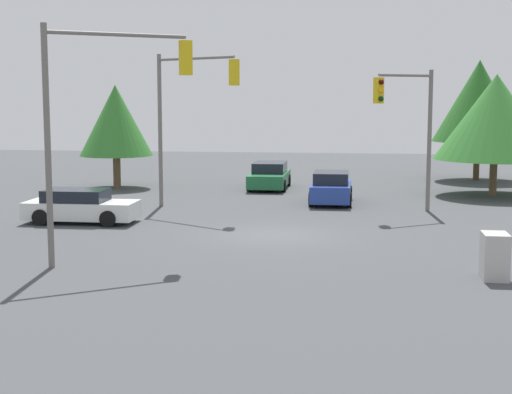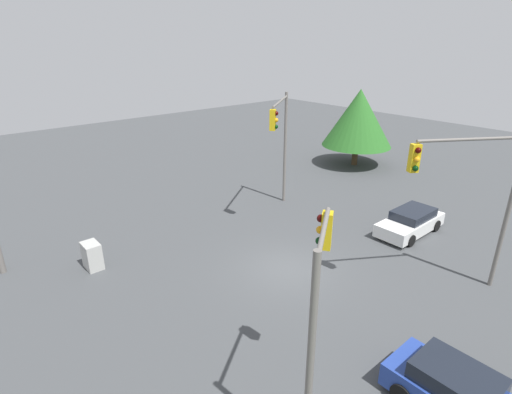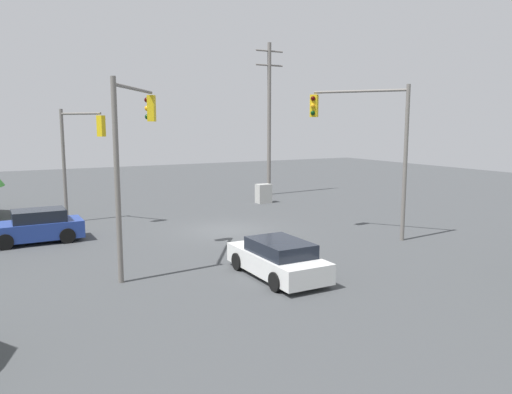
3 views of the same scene
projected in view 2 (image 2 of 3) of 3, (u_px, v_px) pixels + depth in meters
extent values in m
plane|color=#424447|center=(287.00, 269.00, 18.43)|extent=(80.00, 80.00, 0.00)
cube|color=silver|center=(410.00, 224.00, 21.69)|extent=(1.77, 4.31, 0.67)
cube|color=black|center=(413.00, 214.00, 21.61)|extent=(1.56, 2.37, 0.47)
cylinder|color=black|center=(411.00, 240.00, 20.36)|extent=(0.22, 0.63, 0.63)
cylinder|color=black|center=(382.00, 229.00, 21.55)|extent=(0.22, 0.63, 0.63)
cylinder|color=black|center=(436.00, 226.00, 21.98)|extent=(0.22, 0.63, 0.63)
cylinder|color=black|center=(408.00, 216.00, 23.17)|extent=(0.22, 0.63, 0.63)
cube|color=black|center=(457.00, 378.00, 10.99)|extent=(2.20, 1.56, 0.53)
cylinder|color=black|center=(431.00, 365.00, 12.56)|extent=(0.68, 0.22, 0.68)
cylinder|color=black|center=(402.00, 394.00, 11.54)|extent=(0.68, 0.22, 0.68)
cylinder|color=slate|center=(285.00, 149.00, 24.93)|extent=(0.18, 0.18, 6.97)
cylinder|color=slate|center=(280.00, 101.00, 21.79)|extent=(2.64, 3.54, 0.12)
cube|color=gold|center=(273.00, 120.00, 20.07)|extent=(0.43, 0.44, 1.05)
sphere|color=#360503|center=(276.00, 113.00, 19.91)|extent=(0.22, 0.22, 0.22)
sphere|color=orange|center=(276.00, 120.00, 20.04)|extent=(0.22, 0.22, 0.22)
sphere|color=black|center=(276.00, 127.00, 20.16)|extent=(0.22, 0.22, 0.22)
cylinder|color=slate|center=(508.00, 214.00, 16.00)|extent=(0.18, 0.18, 6.74)
cylinder|color=slate|center=(473.00, 139.00, 14.55)|extent=(2.45, 3.78, 0.12)
cube|color=gold|center=(414.00, 158.00, 14.48)|extent=(0.42, 0.44, 1.05)
sphere|color=#360503|center=(418.00, 150.00, 14.20)|extent=(0.22, 0.22, 0.22)
sphere|color=orange|center=(417.00, 159.00, 14.33)|extent=(0.22, 0.22, 0.22)
sphere|color=black|center=(415.00, 168.00, 14.45)|extent=(0.22, 0.22, 0.22)
cylinder|color=slate|center=(310.00, 367.00, 9.00)|extent=(0.18, 0.18, 6.02)
cylinder|color=slate|center=(323.00, 232.00, 9.20)|extent=(1.65, 2.29, 0.12)
cube|color=gold|center=(327.00, 231.00, 10.65)|extent=(0.42, 0.44, 1.05)
sphere|color=#360503|center=(321.00, 218.00, 10.56)|extent=(0.22, 0.22, 0.22)
sphere|color=orange|center=(320.00, 230.00, 10.69)|extent=(0.22, 0.22, 0.22)
sphere|color=black|center=(319.00, 241.00, 10.81)|extent=(0.22, 0.22, 0.22)
cube|color=#B2B2AD|center=(92.00, 256.00, 18.31)|extent=(0.96, 0.68, 1.27)
cylinder|color=#4C3823|center=(355.00, 155.00, 33.38)|extent=(0.48, 0.48, 1.66)
cone|color=#286623|center=(358.00, 118.00, 32.23)|extent=(5.62, 5.62, 4.56)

